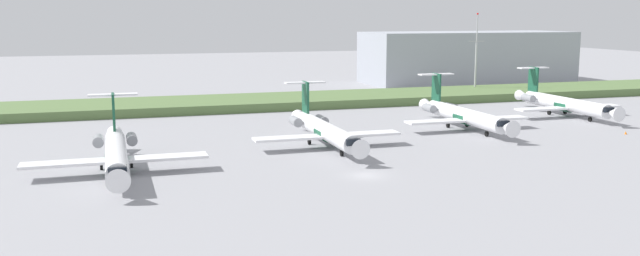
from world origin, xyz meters
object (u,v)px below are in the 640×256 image
regional_jet_fifth (563,103)px  antenna_mast (476,60)px  regional_jet_third (325,130)px  regional_jet_second (116,152)px  regional_jet_fourth (463,115)px  safety_cone_front_marker (626,133)px

regional_jet_fifth → antenna_mast: antenna_mast is taller
regional_jet_third → antenna_mast: bearing=43.2°
regional_jet_second → regional_jet_fifth: size_ratio=1.00×
regional_jet_second → regional_jet_fourth: bearing=15.3°
antenna_mast → regional_jet_second: bearing=-144.7°
regional_jet_third → regional_jet_fourth: size_ratio=1.00×
regional_jet_fourth → regional_jet_fifth: size_ratio=1.00×
regional_jet_second → safety_cone_front_marker: regional_jet_second is taller
regional_jet_fourth → safety_cone_front_marker: 27.18m
regional_jet_fourth → antenna_mast: bearing=57.5°
safety_cone_front_marker → regional_jet_third: bearing=173.9°
regional_jet_third → regional_jet_fifth: 57.48m
regional_jet_second → antenna_mast: antenna_mast is taller
regional_jet_fifth → safety_cone_front_marker: bearing=-99.2°
regional_jet_second → safety_cone_front_marker: (82.69, 2.88, -2.26)m
regional_jet_fourth → regional_jet_second: bearing=-164.7°
regional_jet_second → regional_jet_fourth: 61.22m
regional_jet_fifth → antenna_mast: (2.59, 38.66, 6.01)m
regional_jet_fourth → antenna_mast: size_ratio=1.51×
regional_jet_fourth → regional_jet_fifth: same height
regional_jet_fourth → antenna_mast: (29.67, 46.64, 6.01)m
regional_jet_third → safety_cone_front_marker: bearing=-6.1°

